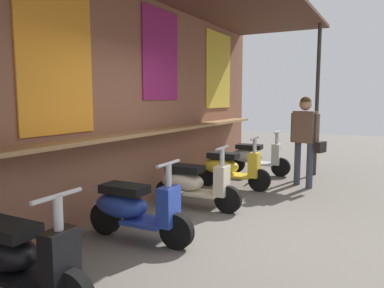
# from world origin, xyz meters

# --- Properties ---
(ground_plane) EXTENTS (28.10, 28.10, 0.00)m
(ground_plane) POSITION_xyz_m (0.00, 0.00, 0.00)
(ground_plane) COLOR #605B54
(market_stall_facade) EXTENTS (10.03, 2.35, 3.37)m
(market_stall_facade) POSITION_xyz_m (-0.01, 1.87, 1.87)
(market_stall_facade) COLOR brown
(market_stall_facade) RESTS_ON ground_plane
(scooter_black) EXTENTS (0.46, 1.40, 0.97)m
(scooter_black) POSITION_xyz_m (-2.21, 1.08, 0.39)
(scooter_black) COLOR black
(scooter_black) RESTS_ON ground_plane
(scooter_blue) EXTENTS (0.46, 1.40, 0.97)m
(scooter_blue) POSITION_xyz_m (-0.68, 1.08, 0.39)
(scooter_blue) COLOR #233D9E
(scooter_blue) RESTS_ON ground_plane
(scooter_cream) EXTENTS (0.46, 1.40, 0.97)m
(scooter_cream) POSITION_xyz_m (0.78, 1.08, 0.39)
(scooter_cream) COLOR beige
(scooter_cream) RESTS_ON ground_plane
(scooter_yellow) EXTENTS (0.46, 1.40, 0.97)m
(scooter_yellow) POSITION_xyz_m (2.23, 1.08, 0.39)
(scooter_yellow) COLOR gold
(scooter_yellow) RESTS_ON ground_plane
(scooter_silver) EXTENTS (0.47, 1.40, 0.97)m
(scooter_silver) POSITION_xyz_m (3.67, 1.08, 0.39)
(scooter_silver) COLOR #B2B5BA
(scooter_silver) RESTS_ON ground_plane
(shopper_with_handbag) EXTENTS (0.37, 0.67, 1.69)m
(shopper_with_handbag) POSITION_xyz_m (3.01, -0.12, 1.03)
(shopper_with_handbag) COLOR #383D4C
(shopper_with_handbag) RESTS_ON ground_plane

